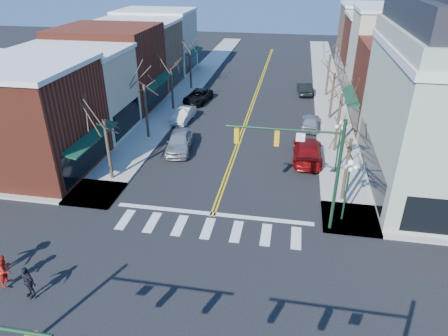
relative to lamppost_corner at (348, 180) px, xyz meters
The scene contains 31 objects.
ground 12.18m from the lamppost_corner, 133.97° to the right, with size 160.00×160.00×0.00m, color black.
sidewalk_left 20.69m from the lamppost_corner, 145.84° to the left, with size 3.50×70.00×0.15m, color #9E9B93.
sidewalk_right 11.87m from the lamppost_corner, 87.26° to the left, with size 3.50×70.00×0.15m, color #9E9B93.
bldg_left_brick_a 23.94m from the lamppost_corner, behind, with size 10.00×8.50×8.00m, color maroon.
bldg_left_stucco_a 26.14m from the lamppost_corner, 155.10° to the left, with size 10.00×7.00×7.50m, color beige.
bldg_left_brick_b 30.40m from the lamppost_corner, 141.28° to the left, with size 10.00×9.00×8.50m, color maroon.
bldg_left_tan 36.13m from the lamppost_corner, 131.01° to the left, with size 10.00×7.50×7.80m, color #8C6A4D.
bldg_left_stucco_b 42.28m from the lamppost_corner, 124.10° to the left, with size 10.00×8.00×8.20m, color beige.
bldg_right_brick_a 18.76m from the lamppost_corner, 67.06° to the left, with size 10.00×8.50×8.00m, color maroon.
bldg_right_stucco 26.12m from the lamppost_corner, 73.72° to the left, with size 10.00×7.00×10.00m, color beige.
bldg_right_brick_b 33.33m from the lamppost_corner, 77.34° to the left, with size 10.00×8.00×8.50m, color maroon.
bldg_right_tan 41.18m from the lamppost_corner, 79.78° to the left, with size 10.00×8.00×9.00m, color #8C6A4D.
traffic_mast_far_right 3.36m from the lamppost_corner, 157.49° to the right, with size 6.60×0.28×7.20m.
lamppost_corner is the anchor object (origin of this frame).
lamppost_midblock 6.50m from the lamppost_corner, 90.00° to the left, with size 0.36×0.36×4.33m.
tree_left_a 16.80m from the lamppost_corner, behind, with size 0.24×0.24×4.76m, color #382B21.
tree_left_b 19.65m from the lamppost_corner, 147.69° to the left, with size 0.24×0.24×5.04m, color #382B21.
tree_left_c 24.87m from the lamppost_corner, 131.90° to the left, with size 0.24×0.24×4.55m, color #382B21.
tree_left_d 31.27m from the lamppost_corner, 122.06° to the left, with size 0.24×0.24×4.90m, color #382B21.
tree_right_a 2.59m from the lamppost_corner, 85.43° to the left, with size 0.24×0.24×4.62m, color #382B21.
tree_right_b 10.51m from the lamppost_corner, 88.91° to the left, with size 0.24×0.24×5.18m, color #382B21.
tree_right_c 18.51m from the lamppost_corner, 89.38° to the left, with size 0.24×0.24×4.83m, color #382B21.
tree_right_d 26.51m from the lamppost_corner, 89.57° to the left, with size 0.24×0.24×4.97m, color #382B21.
car_left_near 15.60m from the lamppost_corner, 147.25° to the left, with size 2.01×5.00×1.70m, color #B2B3B7.
car_left_mid 21.24m from the lamppost_corner, 133.57° to the left, with size 1.48×4.25×1.40m, color silver.
car_left_far 26.06m from the lamppost_corner, 124.00° to the left, with size 2.29×4.98×1.38m, color black.
car_right_near 8.96m from the lamppost_corner, 104.30° to the left, with size 2.32×5.72×1.66m, color maroon.
car_right_mid 15.80m from the lamppost_corner, 96.61° to the left, with size 1.69×4.21×1.43m, color #B8B7BC.
car_right_far 27.08m from the lamppost_corner, 95.05° to the left, with size 1.51×4.32×1.42m, color black.
pedestrian_red_b 19.35m from the lamppost_corner, 152.73° to the right, with size 0.86×0.67×1.76m, color red.
pedestrian_dark_a 18.22m from the lamppost_corner, 148.81° to the right, with size 1.03×0.43×1.76m, color black.
Camera 1 is at (4.53, -13.40, 14.77)m, focal length 32.00 mm.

